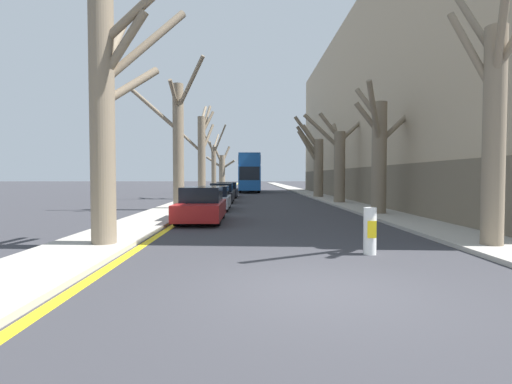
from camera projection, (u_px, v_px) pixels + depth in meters
ground_plane at (319, 290)px, 6.60m from camera, size 300.00×300.00×0.00m
sidewalk_left at (219, 189)px, 56.46m from camera, size 2.27×120.00×0.12m
sidewalk_right at (295, 189)px, 56.65m from camera, size 2.27×120.00×0.12m
building_facade_right at (407, 110)px, 31.86m from camera, size 10.08×43.54×14.42m
kerb_line_stripe at (228, 190)px, 56.48m from camera, size 0.24×120.00×0.01m
street_tree_left_0 at (109, 107)px, 10.50m from camera, size 2.86×3.21×7.30m
street_tree_left_1 at (178, 141)px, 22.14m from camera, size 4.18×1.66×8.26m
street_tree_left_2 at (202, 152)px, 33.03m from camera, size 3.59×2.65×8.02m
street_tree_left_3 at (214, 164)px, 45.48m from camera, size 2.62×4.63×7.73m
street_tree_left_4 at (222, 169)px, 56.87m from camera, size 4.25×3.53×6.39m
street_tree_right_0 at (494, 116)px, 10.15m from camera, size 1.55×3.84×7.52m
street_tree_right_1 at (379, 151)px, 19.13m from camera, size 3.82×2.85×6.31m
street_tree_right_2 at (339, 159)px, 27.47m from camera, size 5.27×1.90×6.73m
street_tree_right_3 at (316, 162)px, 34.87m from camera, size 2.68×2.26×7.10m
double_decker_bus at (249, 171)px, 48.77m from camera, size 2.48×11.31×4.49m
parked_car_0 at (202, 205)px, 16.64m from camera, size 1.80×4.55×1.44m
parked_car_1 at (214, 198)px, 22.65m from camera, size 1.77×4.20×1.34m
parked_car_2 at (222, 193)px, 29.06m from camera, size 1.73×4.40×1.39m
parked_car_3 at (227, 190)px, 35.66m from camera, size 1.90×4.60×1.38m
traffic_bollard at (370, 231)px, 9.62m from camera, size 0.31×0.32×1.14m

